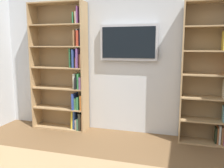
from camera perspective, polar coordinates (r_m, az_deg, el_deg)
name	(u,v)px	position (r m, az deg, el deg)	size (l,w,h in m)	color
wall_back	(131,48)	(3.80, 4.56, 8.56)	(4.52, 0.06, 2.70)	silver
bookshelf_left	(218,77)	(3.60, 23.82, 1.52)	(0.79, 0.28, 1.97)	tan
bookshelf_right	(66,70)	(4.01, -10.90, 3.20)	(0.93, 0.28, 2.06)	tan
wall_mounted_tv	(129,43)	(3.72, 3.96, 9.80)	(0.89, 0.07, 0.54)	#B7B7BC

